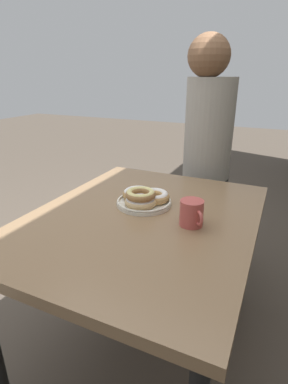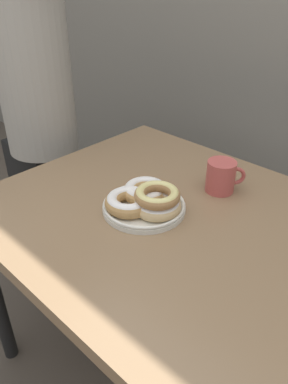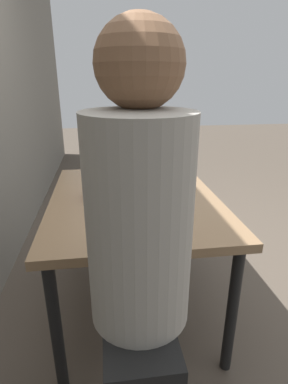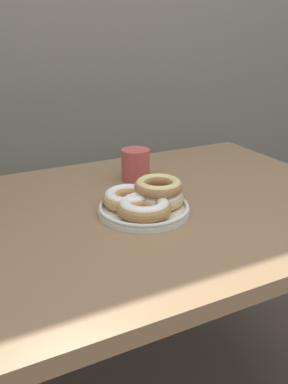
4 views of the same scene
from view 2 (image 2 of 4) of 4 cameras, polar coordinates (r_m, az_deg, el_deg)
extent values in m
cube|color=#846647|center=(1.07, 5.21, -4.70)|extent=(1.11, 0.88, 0.04)
cylinder|color=black|center=(1.77, 0.05, -2.17)|extent=(0.05, 0.05, 0.67)
cylinder|color=silver|center=(1.08, 0.00, -2.40)|extent=(0.24, 0.24, 0.01)
torus|color=silver|center=(1.07, 0.00, -1.87)|extent=(0.24, 0.24, 0.01)
torus|color=#D6B27A|center=(1.04, 2.02, -2.12)|extent=(0.15, 0.15, 0.04)
torus|color=white|center=(1.04, 2.03, -1.83)|extent=(0.14, 0.14, 0.03)
torus|color=tan|center=(1.10, 0.23, 0.08)|extent=(0.14, 0.14, 0.04)
torus|color=white|center=(1.10, 0.23, 0.39)|extent=(0.13, 0.13, 0.03)
torus|color=#B2844C|center=(1.05, -2.30, -1.59)|extent=(0.15, 0.15, 0.04)
torus|color=white|center=(1.05, -2.31, -1.25)|extent=(0.14, 0.14, 0.03)
torus|color=#9E7042|center=(1.02, 2.02, -0.51)|extent=(0.17, 0.17, 0.03)
torus|color=#E0D17F|center=(1.02, 2.03, -0.24)|extent=(0.16, 0.16, 0.03)
cylinder|color=#B74C47|center=(1.17, 11.42, 2.42)|extent=(0.09, 0.09, 0.10)
cylinder|color=#382114|center=(1.15, 11.65, 4.32)|extent=(0.07, 0.07, 0.00)
torus|color=#B74C47|center=(1.19, 13.82, 2.40)|extent=(0.05, 0.05, 0.06)
cube|color=black|center=(1.86, -14.47, -1.84)|extent=(0.28, 0.20, 0.65)
cylinder|color=gray|center=(1.55, -16.32, 16.24)|extent=(0.28, 0.28, 0.58)
camera|label=1|loc=(1.25, 67.53, 9.27)|focal=28.00mm
camera|label=3|loc=(2.17, -26.97, 28.24)|focal=28.00mm
camera|label=4|loc=(1.13, -60.10, 8.84)|focal=40.00mm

